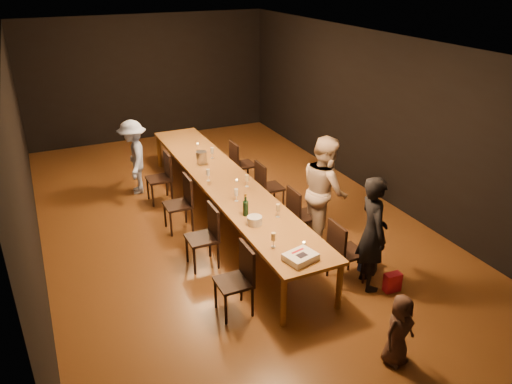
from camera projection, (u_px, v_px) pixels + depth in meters
name	position (u px, v px, depth m)	size (l,w,h in m)	color
ground	(226.00, 219.00, 8.72)	(10.00, 10.00, 0.00)	#3F1C0F
room_shell	(223.00, 103.00, 7.85)	(6.04, 10.04, 3.02)	black
table	(225.00, 182.00, 8.43)	(0.90, 6.00, 0.75)	brown
chair_right_0	(347.00, 251.00, 6.88)	(0.42, 0.42, 0.93)	black
chair_right_1	(304.00, 215.00, 7.87)	(0.42, 0.42, 0.93)	black
chair_right_2	(270.00, 187.00, 8.85)	(0.42, 0.42, 0.93)	black
chair_right_3	(243.00, 164.00, 9.84)	(0.42, 0.42, 0.93)	black
chair_left_0	(233.00, 281.00, 6.23)	(0.42, 0.42, 0.93)	black
chair_left_1	(202.00, 238.00, 7.22)	(0.42, 0.42, 0.93)	black
chair_left_2	(178.00, 204.00, 8.20)	(0.42, 0.42, 0.93)	black
chair_left_3	(159.00, 178.00, 9.19)	(0.42, 0.42, 0.93)	black
woman_birthday	(372.00, 233.00, 6.63)	(0.59, 0.39, 1.63)	black
woman_tan	(325.00, 190.00, 7.73)	(0.85, 0.66, 1.75)	#CAAF97
man_blue	(134.00, 157.00, 9.46)	(0.93, 0.53, 1.44)	#98B2EB
child	(399.00, 330.00, 5.46)	(0.42, 0.28, 0.87)	#452E26
gift_bag_red	(392.00, 282.00, 6.78)	(0.23, 0.13, 0.27)	red
gift_bag_blue	(367.00, 260.00, 7.24)	(0.25, 0.17, 0.31)	#233F99
birthday_cake	(300.00, 257.00, 6.14)	(0.43, 0.38, 0.09)	white
plate_stack	(255.00, 220.00, 6.97)	(0.21, 0.21, 0.12)	white
champagne_bottle	(246.00, 205.00, 7.16)	(0.08, 0.08, 0.34)	black
ice_bucket	(201.00, 157.00, 9.08)	(0.20, 0.20, 0.22)	#ACADB1
wineglass_0	(273.00, 240.00, 6.39)	(0.06, 0.06, 0.21)	beige
wineglass_1	(278.00, 211.00, 7.15)	(0.06, 0.06, 0.21)	beige
wineglass_2	(236.00, 195.00, 7.62)	(0.06, 0.06, 0.21)	silver
wineglass_3	(247.00, 181.00, 8.12)	(0.06, 0.06, 0.21)	beige
wineglass_4	(208.00, 175.00, 8.34)	(0.06, 0.06, 0.21)	silver
wineglass_5	(212.00, 153.00, 9.29)	(0.06, 0.06, 0.21)	silver
tealight_near	(304.00, 243.00, 6.49)	(0.05, 0.05, 0.03)	#B2B7B2
tealight_mid	(237.00, 181.00, 8.34)	(0.05, 0.05, 0.03)	#B2B7B2
tealight_far	(198.00, 144.00, 10.00)	(0.05, 0.05, 0.03)	#B2B7B2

